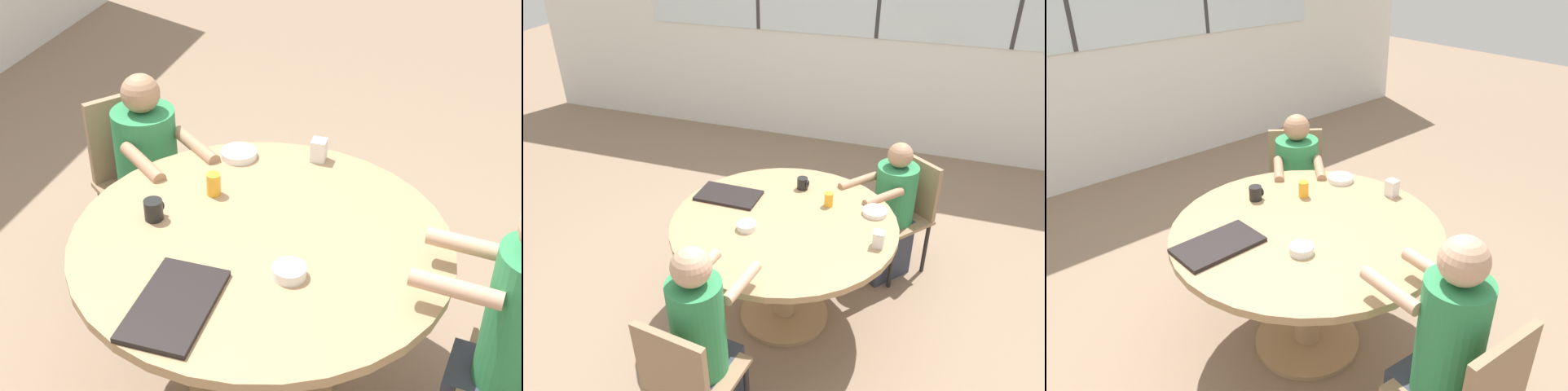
# 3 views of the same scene
# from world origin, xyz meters

# --- Properties ---
(ground_plane) EXTENTS (16.00, 16.00, 0.00)m
(ground_plane) POSITION_xyz_m (0.00, 0.00, 0.00)
(ground_plane) COLOR #8C725B
(wall_back_with_windows) EXTENTS (8.40, 0.08, 2.80)m
(wall_back_with_windows) POSITION_xyz_m (0.00, 2.92, 1.42)
(wall_back_with_windows) COLOR silver
(wall_back_with_windows) RESTS_ON ground_plane
(dining_table) EXTENTS (1.39, 1.39, 0.78)m
(dining_table) POSITION_xyz_m (0.00, 0.00, 0.62)
(dining_table) COLOR tan
(dining_table) RESTS_ON ground_plane
(chair_for_woman_green_shirt) EXTENTS (0.56, 0.56, 0.88)m
(chair_for_woman_green_shirt) POSITION_xyz_m (0.66, 0.84, 0.53)
(chair_for_woman_green_shirt) COLOR #937556
(chair_for_woman_green_shirt) RESTS_ON ground_plane
(chair_for_man_blue_shirt) EXTENTS (0.44, 0.44, 0.88)m
(chair_for_man_blue_shirt) POSITION_xyz_m (-0.12, -1.06, 0.53)
(chair_for_man_blue_shirt) COLOR #937556
(chair_for_man_blue_shirt) RESTS_ON ground_plane
(person_woman_green_shirt) EXTENTS (0.55, 0.58, 1.06)m
(person_woman_green_shirt) POSITION_xyz_m (0.56, 0.71, 0.48)
(person_woman_green_shirt) COLOR #333847
(person_woman_green_shirt) RESTS_ON ground_plane
(person_man_blue_shirt) EXTENTS (0.33, 0.52, 1.19)m
(person_man_blue_shirt) POSITION_xyz_m (-0.10, -0.90, 0.55)
(person_man_blue_shirt) COLOR #333847
(person_man_blue_shirt) RESTS_ON ground_plane
(food_tray_dark) EXTENTS (0.41, 0.24, 0.02)m
(food_tray_dark) POSITION_xyz_m (-0.44, 0.15, 0.79)
(food_tray_dark) COLOR black
(food_tray_dark) RESTS_ON dining_table
(coffee_mug) EXTENTS (0.08, 0.07, 0.08)m
(coffee_mug) POSITION_xyz_m (-0.01, 0.42, 0.82)
(coffee_mug) COLOR black
(coffee_mug) RESTS_ON dining_table
(juice_glass) EXTENTS (0.06, 0.06, 0.09)m
(juice_glass) POSITION_xyz_m (0.21, 0.26, 0.82)
(juice_glass) COLOR gold
(juice_glass) RESTS_ON dining_table
(milk_carton_small) EXTENTS (0.06, 0.06, 0.10)m
(milk_carton_small) POSITION_xyz_m (0.59, -0.07, 0.82)
(milk_carton_small) COLOR silver
(milk_carton_small) RESTS_ON dining_table
(bowl_white_shallow) EXTENTS (0.12, 0.12, 0.04)m
(bowl_white_shallow) POSITION_xyz_m (-0.18, -0.16, 0.80)
(bowl_white_shallow) COLOR white
(bowl_white_shallow) RESTS_ON dining_table
(bowl_cereal) EXTENTS (0.15, 0.15, 0.03)m
(bowl_cereal) POSITION_xyz_m (0.51, 0.26, 0.79)
(bowl_cereal) COLOR white
(bowl_cereal) RESTS_ON dining_table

